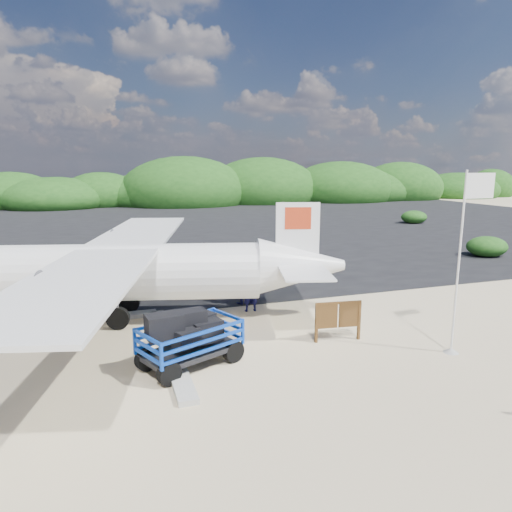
{
  "coord_description": "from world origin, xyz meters",
  "views": [
    {
      "loc": [
        -6.06,
        -11.7,
        5.52
      ],
      "look_at": [
        -0.32,
        5.75,
        1.84
      ],
      "focal_mm": 32.0,
      "sensor_mm": 36.0,
      "label": 1
    }
  ],
  "objects": [
    {
      "name": "ground",
      "position": [
        0.0,
        0.0,
        0.0
      ],
      "size": [
        160.0,
        160.0,
        0.0
      ],
      "primitive_type": "plane",
      "color": "beige"
    },
    {
      "name": "asphalt_apron",
      "position": [
        0.0,
        30.0,
        0.0
      ],
      "size": [
        90.0,
        50.0,
        0.04
      ],
      "primitive_type": null,
      "color": "#B2B2B2",
      "rests_on": "ground"
    },
    {
      "name": "lagoon",
      "position": [
        -9.0,
        1.5,
        0.0
      ],
      "size": [
        9.0,
        7.0,
        0.4
      ],
      "primitive_type": null,
      "color": "#B2B2B2",
      "rests_on": "ground"
    },
    {
      "name": "vegetation_band",
      "position": [
        0.0,
        55.0,
        0.0
      ],
      "size": [
        124.0,
        8.0,
        4.4
      ],
      "primitive_type": null,
      "color": "#B2B2B2",
      "rests_on": "ground"
    },
    {
      "name": "baggage_cart",
      "position": [
        -4.07,
        0.17,
        0.0
      ],
      "size": [
        3.39,
        2.74,
        1.48
      ],
      "primitive_type": null,
      "rotation": [
        0.0,
        0.0,
        0.42
      ],
      "color": "#0C40C0",
      "rests_on": "ground"
    },
    {
      "name": "flagpole",
      "position": [
        3.5,
        -1.35,
        0.0
      ],
      "size": [
        1.1,
        0.51,
        5.39
      ],
      "primitive_type": null,
      "rotation": [
        0.0,
        0.0,
        0.05
      ],
      "color": "white",
      "rests_on": "ground"
    },
    {
      "name": "signboard",
      "position": [
        0.71,
        0.55,
        0.0
      ],
      "size": [
        1.62,
        0.35,
        1.33
      ],
      "primitive_type": null,
      "rotation": [
        0.0,
        0.0,
        -0.13
      ],
      "color": "brown",
      "rests_on": "ground"
    },
    {
      "name": "crew_a",
      "position": [
        -1.03,
        4.31,
        0.89
      ],
      "size": [
        0.67,
        0.45,
        1.79
      ],
      "primitive_type": "imported",
      "rotation": [
        0.0,
        0.0,
        3.11
      ],
      "color": "#111141",
      "rests_on": "ground"
    },
    {
      "name": "crew_b",
      "position": [
        -1.03,
        5.3,
        0.95
      ],
      "size": [
        1.02,
        0.85,
        1.91
      ],
      "primitive_type": "imported",
      "rotation": [
        0.0,
        0.0,
        2.99
      ],
      "color": "#111141",
      "rests_on": "ground"
    },
    {
      "name": "aircraft_large",
      "position": [
        15.53,
        24.55,
        0.0
      ],
      "size": [
        21.82,
        21.82,
        5.37
      ],
      "primitive_type": null,
      "rotation": [
        0.0,
        0.0,
        2.89
      ],
      "color": "#B2B2B2",
      "rests_on": "ground"
    }
  ]
}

